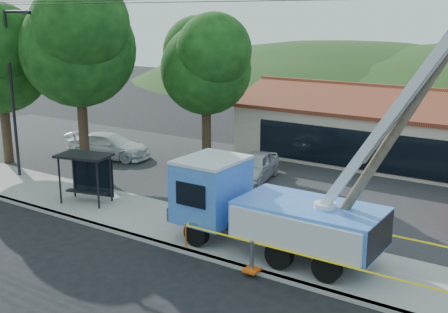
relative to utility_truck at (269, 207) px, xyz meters
name	(u,v)px	position (x,y,z in m)	size (l,w,h in m)	color
ground	(153,275)	(-2.45, -3.76, -1.88)	(120.00, 120.00, 0.00)	black
curb	(189,252)	(-2.45, -1.66, -1.81)	(60.00, 0.25, 0.15)	gray
sidewalk	(218,236)	(-2.45, 0.24, -1.81)	(60.00, 4.00, 0.15)	gray
parking_lot	(305,187)	(-2.45, 8.24, -1.83)	(60.00, 12.00, 0.10)	#28282B
strip_mall	(428,135)	(1.55, 16.22, 0.00)	(22.50, 8.53, 4.67)	#BAAA93
streetlight	(14,82)	(-16.23, 1.24, 3.42)	(2.13, 0.22, 9.00)	black
tree_west_near	(78,38)	(-14.45, 4.24, 5.64)	(7.56, 6.72, 10.80)	#332316
tree_lot	(206,60)	(-9.45, 9.24, 4.33)	(6.30, 5.60, 8.94)	#332316
hill_west	(347,85)	(-17.45, 51.24, -1.88)	(78.40, 56.00, 28.00)	#1F3C15
utility_truck	(269,207)	(0.00, 0.00, 0.00)	(10.88, 4.30, 9.71)	black
leaning_pole	(399,126)	(4.47, 0.32, 3.48)	(5.30, 1.90, 9.61)	#4C3D31
bus_shelter	(87,167)	(-9.90, 0.23, -0.03)	(2.71, 2.03, 2.34)	black
caution_tape	(344,249)	(2.96, 0.11, -1.00)	(11.37, 3.39, 0.98)	#FF580D
car_silver	(254,182)	(-5.23, 7.69, -1.88)	(1.82, 4.53, 1.54)	#BABCC2
car_white	(110,159)	(-15.19, 6.90, -1.88)	(2.14, 5.26, 1.53)	white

